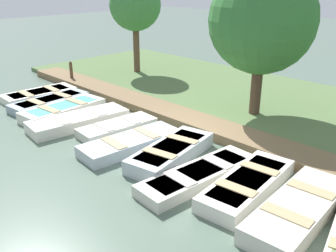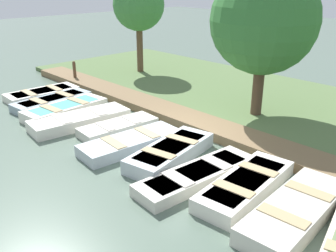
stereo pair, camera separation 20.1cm
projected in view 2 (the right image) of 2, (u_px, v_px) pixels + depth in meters
The scene contains 16 objects.
ground_plane at pixel (176, 139), 11.87m from camera, with size 80.00×80.00×0.00m, color #566B5B.
shore_bank at pixel (265, 102), 15.03m from camera, with size 8.00×24.00×0.20m.
dock_walkway at pixel (203, 125), 12.63m from camera, with size 1.22×21.38×0.30m.
rowboat_0 at pixel (42, 94), 15.91m from camera, with size 2.99×1.26×0.34m.
rowboat_1 at pixel (52, 101), 14.93m from camera, with size 3.20×1.28×0.35m.
rowboat_2 at pixel (65, 109), 13.89m from camera, with size 3.19×1.43×0.43m.
rowboat_3 at pixel (80, 120), 12.93m from camera, with size 3.51×1.50×0.40m.
rowboat_4 at pixel (118, 127), 12.41m from camera, with size 2.71×1.16×0.33m.
rowboat_5 at pixel (131, 142), 11.21m from camera, with size 3.22×1.33×0.37m.
rowboat_6 at pixel (171, 152), 10.50m from camera, with size 3.13×1.65×0.44m.
rowboat_7 at pixel (197, 175), 9.41m from camera, with size 3.53×1.23×0.33m.
rowboat_8 at pixel (246, 185), 8.89m from camera, with size 3.22×1.40×0.39m.
rowboat_9 at pixel (296, 211), 7.88m from camera, with size 3.37×1.34×0.44m.
mooring_post_near at pixel (75, 72), 17.87m from camera, with size 0.15×0.15×1.09m.
park_tree_far_left at pixel (139, 5), 18.33m from camera, with size 2.54×2.54×4.79m.
park_tree_left at pixel (264, 21), 12.30m from camera, with size 3.59×3.59×5.27m.
Camera 2 is at (7.67, 7.68, 4.81)m, focal length 40.00 mm.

